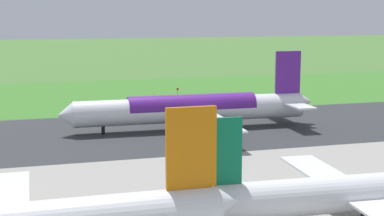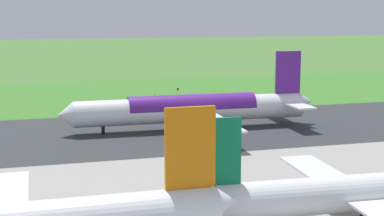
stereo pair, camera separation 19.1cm
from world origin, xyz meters
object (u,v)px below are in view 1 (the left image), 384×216
no_stopping_sign (178,91)px  airliner_main (194,109)px  airliner_parked_mid (363,191)px  traffic_cone_orange (154,94)px

no_stopping_sign → airliner_main: bearing=79.8°
airliner_parked_mid → airliner_main: bearing=-85.2°
airliner_main → no_stopping_sign: bearing=-100.2°
airliner_main → airliner_parked_mid: bearing=94.8°
airliner_main → no_stopping_sign: size_ratio=21.97×
traffic_cone_orange → no_stopping_sign: bearing=139.7°
airliner_main → airliner_parked_mid: airliner_main is taller
airliner_main → no_stopping_sign: airliner_main is taller
airliner_main → traffic_cone_orange: airliner_main is taller
airliner_parked_mid → no_stopping_sign: (-3.49, -100.19, -2.08)m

